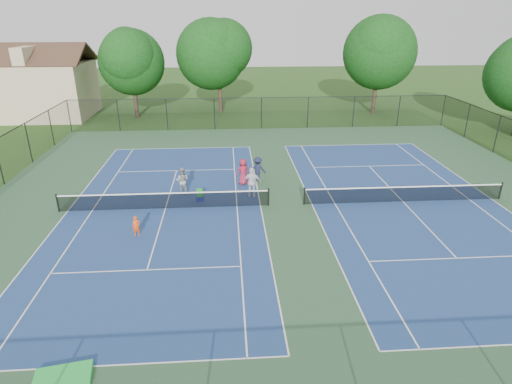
{
  "coord_description": "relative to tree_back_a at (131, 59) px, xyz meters",
  "views": [
    {
      "loc": [
        -3.34,
        -22.59,
        10.36
      ],
      "look_at": [
        -1.85,
        -1.0,
        1.3
      ],
      "focal_mm": 30.0,
      "sensor_mm": 36.0,
      "label": 1
    }
  ],
  "objects": [
    {
      "name": "tree_back_b",
      "position": [
        9.0,
        2.0,
        0.56
      ],
      "size": [
        7.6,
        7.6,
        10.03
      ],
      "color": "#2D2116",
      "rests_on": "ground"
    },
    {
      "name": "bystander_c",
      "position": [
        10.62,
        -20.49,
        -5.17
      ],
      "size": [
        1.0,
        0.85,
        1.73
      ],
      "primitive_type": "imported",
      "rotation": [
        0.0,
        0.0,
        3.57
      ],
      "color": "maroon",
      "rests_on": "ground"
    },
    {
      "name": "tennis_court_left",
      "position": [
        6.0,
        -24.0,
        -5.94
      ],
      "size": [
        12.0,
        23.83,
        1.07
      ],
      "color": "navy",
      "rests_on": "ground"
    },
    {
      "name": "court_pad",
      "position": [
        13.0,
        -24.0,
        -6.03
      ],
      "size": [
        36.0,
        36.0,
        0.01
      ],
      "primitive_type": "cube",
      "color": "#2E5232",
      "rests_on": "ground"
    },
    {
      "name": "clapboard_house",
      "position": [
        -10.0,
        1.0,
        -2.95
      ],
      "size": [
        10.8,
        8.1,
        7.65
      ],
      "color": "tan",
      "rests_on": "ground"
    },
    {
      "name": "tennis_court_right",
      "position": [
        20.0,
        -24.0,
        -5.94
      ],
      "size": [
        12.0,
        23.83,
        1.07
      ],
      "color": "navy",
      "rests_on": "ground"
    },
    {
      "name": "green_tarp",
      "position": [
        4.44,
        -36.37,
        -5.95
      ],
      "size": [
        1.82,
        1.27,
        0.17
      ],
      "primitive_type": "cube",
      "rotation": [
        0.0,
        0.0,
        0.17
      ],
      "color": "green",
      "rests_on": "ground"
    },
    {
      "name": "bystander_b",
      "position": [
        11.62,
        -20.0,
        -5.2
      ],
      "size": [
        1.15,
        0.75,
        1.67
      ],
      "primitive_type": "imported",
      "rotation": [
        0.0,
        0.0,
        3.02
      ],
      "color": "#1A1C3B",
      "rests_on": "ground"
    },
    {
      "name": "ball_hopper",
      "position": [
        7.93,
        -23.05,
        -5.49
      ],
      "size": [
        0.37,
        0.31,
        0.43
      ],
      "primitive_type": "cube",
      "rotation": [
        0.0,
        0.0,
        0.11
      ],
      "color": "green",
      "rests_on": "ball_crate"
    },
    {
      "name": "ball_crate",
      "position": [
        7.93,
        -23.05,
        -5.88
      ],
      "size": [
        0.43,
        0.35,
        0.33
      ],
      "primitive_type": "cube",
      "rotation": [
        0.0,
        0.0,
        0.11
      ],
      "color": "navy",
      "rests_on": "ground"
    },
    {
      "name": "ground",
      "position": [
        13.0,
        -24.0,
        -6.04
      ],
      "size": [
        140.0,
        140.0,
        0.0
      ],
      "primitive_type": "plane",
      "color": "#234716",
      "rests_on": "ground"
    },
    {
      "name": "bystander_a",
      "position": [
        11.08,
        -22.6,
        -5.1
      ],
      "size": [
        1.12,
        0.51,
        1.87
      ],
      "primitive_type": "imported",
      "rotation": [
        0.0,
        0.0,
        3.1
      ],
      "color": "silver",
      "rests_on": "ground"
    },
    {
      "name": "perimeter_fence",
      "position": [
        13.0,
        -24.0,
        -4.44
      ],
      "size": [
        36.08,
        36.08,
        3.02
      ],
      "color": "black",
      "rests_on": "ground"
    },
    {
      "name": "tree_back_d",
      "position": [
        26.0,
        0.0,
        0.79
      ],
      "size": [
        7.8,
        7.8,
        10.37
      ],
      "color": "#2D2116",
      "rests_on": "ground"
    },
    {
      "name": "child_player",
      "position": [
        4.99,
        -27.16,
        -5.51
      ],
      "size": [
        0.43,
        0.33,
        1.06
      ],
      "primitive_type": "imported",
      "rotation": [
        0.0,
        0.0,
        0.22
      ],
      "color": "#F94D10",
      "rests_on": "ground"
    },
    {
      "name": "instructor",
      "position": [
        6.83,
        -21.84,
        -5.18
      ],
      "size": [
        0.94,
        0.8,
        1.72
      ],
      "primitive_type": "imported",
      "rotation": [
        0.0,
        0.0,
        2.96
      ],
      "color": "gray",
      "rests_on": "ground"
    },
    {
      "name": "tree_back_a",
      "position": [
        0.0,
        0.0,
        0.0
      ],
      "size": [
        6.8,
        6.8,
        9.15
      ],
      "color": "#2D2116",
      "rests_on": "ground"
    }
  ]
}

